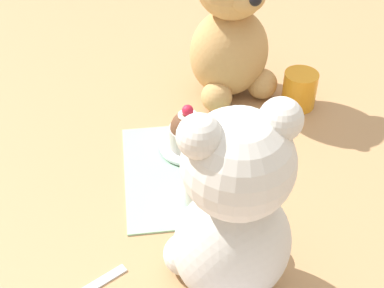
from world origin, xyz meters
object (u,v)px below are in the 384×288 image
Objects in this scene: juice_glass at (299,90)px; teddy_bear_cream at (233,213)px; cupcake_near_cream_bear at (203,186)px; teddy_bear_tan at (232,27)px; saucer_plate at (187,146)px; cupcake_near_tan_bear at (187,131)px.

teddy_bear_cream is at bearing 61.81° from juice_glass.
teddy_bear_cream is 0.17m from cupcake_near_cream_bear.
saucer_plate is (0.10, 0.15, -0.12)m from teddy_bear_tan.
saucer_plate is 1.38× the size of juice_glass.
teddy_bear_cream is at bearing -118.84° from teddy_bear_tan.
teddy_bear_tan reaches higher than juice_glass.
teddy_bear_tan reaches higher than saucer_plate.
teddy_bear_tan is at bearing -121.69° from saucer_plate.
teddy_bear_tan is 3.62× the size of cupcake_near_tan_bear.
cupcake_near_tan_bear is (0.01, -0.12, 0.01)m from cupcake_near_cream_bear.
cupcake_near_cream_bear is 1.07× the size of juice_glass.
cupcake_near_tan_bear reaches higher than cupcake_near_cream_bear.
cupcake_near_cream_bear is at bearing 93.93° from cupcake_near_tan_bear.
teddy_bear_tan is 3.11× the size of saucer_plate.
cupcake_near_cream_bear is 0.78× the size of saucer_plate.
cupcake_near_cream_bear is 0.12m from cupcake_near_tan_bear.
teddy_bear_cream is 0.42m from teddy_bear_tan.
teddy_bear_tan is (-0.07, -0.41, 0.00)m from teddy_bear_cream.
saucer_plate is at bearing -140.17° from teddy_bear_tan.
teddy_bear_cream is 0.97× the size of teddy_bear_tan.
cupcake_near_cream_bear reaches higher than juice_glass.
teddy_bear_tan is 0.20m from cupcake_near_tan_bear.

